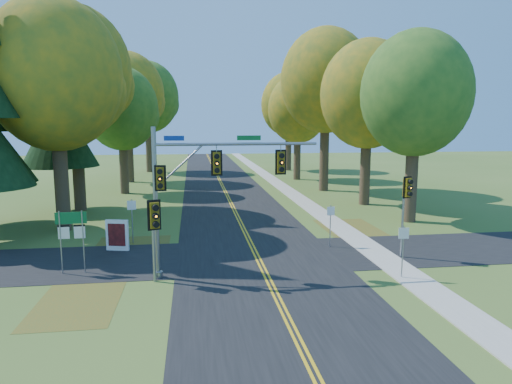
{
  "coord_description": "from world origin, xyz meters",
  "views": [
    {
      "loc": [
        -3.12,
        -20.12,
        6.68
      ],
      "look_at": [
        0.05,
        2.58,
        3.2
      ],
      "focal_mm": 32.0,
      "sensor_mm": 36.0,
      "label": 1
    }
  ],
  "objects": [
    {
      "name": "reg_sign_e_north",
      "position": [
        4.2,
        3.2,
        1.57
      ],
      "size": [
        0.44,
        0.1,
        2.3
      ],
      "rotation": [
        0.0,
        0.0,
        0.15
      ],
      "color": "gray",
      "rests_on": "ground"
    },
    {
      "name": "road_main",
      "position": [
        0.0,
        0.0,
        0.01
      ],
      "size": [
        8.0,
        160.0,
        0.02
      ],
      "primitive_type": "cube",
      "color": "black",
      "rests_on": "ground"
    },
    {
      "name": "tree_w_b",
      "position": [
        -11.72,
        16.29,
        10.37
      ],
      "size": [
        8.6,
        8.6,
        15.38
      ],
      "color": "#38281C",
      "rests_on": "ground"
    },
    {
      "name": "centerline_left",
      "position": [
        -0.1,
        0.0,
        0.03
      ],
      "size": [
        0.1,
        160.0,
        0.01
      ],
      "primitive_type": "cube",
      "color": "gold",
      "rests_on": "road_main"
    },
    {
      "name": "tree_e_b",
      "position": [
        10.97,
        15.58,
        8.9
      ],
      "size": [
        7.6,
        7.6,
        13.33
      ],
      "color": "#38281C",
      "rests_on": "ground"
    },
    {
      "name": "tree_e_a",
      "position": [
        11.57,
        8.77,
        8.53
      ],
      "size": [
        7.2,
        7.2,
        12.73
      ],
      "color": "#38281C",
      "rests_on": "ground"
    },
    {
      "name": "tree_e_e",
      "position": [
        10.47,
        43.58,
        9.19
      ],
      "size": [
        7.8,
        7.8,
        13.74
      ],
      "color": "#38281C",
      "rests_on": "ground"
    },
    {
      "name": "tree_w_e",
      "position": [
        -8.92,
        44.09,
        10.07
      ],
      "size": [
        8.4,
        8.4,
        14.97
      ],
      "color": "#38281C",
      "rests_on": "ground"
    },
    {
      "name": "ped_signal_pole",
      "position": [
        -4.74,
        -1.3,
        2.65
      ],
      "size": [
        0.54,
        0.65,
        3.56
      ],
      "rotation": [
        0.0,
        0.0,
        0.34
      ],
      "color": "gray",
      "rests_on": "ground"
    },
    {
      "name": "road_cross",
      "position": [
        0.0,
        2.0,
        0.01
      ],
      "size": [
        60.0,
        6.0,
        0.02
      ],
      "primitive_type": "cube",
      "color": "black",
      "rests_on": "ground"
    },
    {
      "name": "pine_c",
      "position": [
        -13.0,
        16.0,
        9.69
      ],
      "size": [
        5.6,
        5.6,
        20.56
      ],
      "color": "#38281C",
      "rests_on": "ground"
    },
    {
      "name": "leaf_patch_e",
      "position": [
        6.8,
        6.0,
        0.01
      ],
      "size": [
        3.5,
        8.0,
        0.0
      ],
      "primitive_type": "cube",
      "color": "brown",
      "rests_on": "ground"
    },
    {
      "name": "centerline_right",
      "position": [
        0.1,
        0.0,
        0.03
      ],
      "size": [
        0.1,
        160.0,
        0.01
      ],
      "primitive_type": "cube",
      "color": "gold",
      "rests_on": "road_main"
    },
    {
      "name": "tree_w_a",
      "position": [
        -11.13,
        9.38,
        9.49
      ],
      "size": [
        8.0,
        8.0,
        14.15
      ],
      "color": "#38281C",
      "rests_on": "ground"
    },
    {
      "name": "tree_w_c",
      "position": [
        -9.54,
        24.47,
        7.94
      ],
      "size": [
        6.8,
        6.8,
        11.91
      ],
      "color": "#38281C",
      "rests_on": "ground"
    },
    {
      "name": "tree_e_c",
      "position": [
        9.88,
        23.69,
        10.66
      ],
      "size": [
        8.8,
        8.8,
        15.79
      ],
      "color": "#38281C",
      "rests_on": "ground"
    },
    {
      "name": "info_kiosk",
      "position": [
        -7.13,
        4.01,
        0.83
      ],
      "size": [
        1.2,
        0.45,
        1.66
      ],
      "rotation": [
        0.0,
        0.0,
        -0.24
      ],
      "color": "white",
      "rests_on": "ground"
    },
    {
      "name": "reg_sign_e_south",
      "position": [
        5.76,
        -2.19,
        1.6
      ],
      "size": [
        0.45,
        0.09,
        2.33
      ],
      "rotation": [
        0.0,
        0.0,
        -0.12
      ],
      "color": "gray",
      "rests_on": "ground"
    },
    {
      "name": "ground",
      "position": [
        0.0,
        0.0,
        0.0
      ],
      "size": [
        160.0,
        160.0,
        0.0
      ],
      "primitive_type": "plane",
      "color": "#415D21",
      "rests_on": "ground"
    },
    {
      "name": "tree_w_d",
      "position": [
        -10.13,
        33.18,
        9.78
      ],
      "size": [
        8.2,
        8.2,
        14.56
      ],
      "color": "#38281C",
      "rests_on": "ground"
    },
    {
      "name": "leaf_patch_w_near",
      "position": [
        -6.5,
        4.0,
        0.01
      ],
      "size": [
        4.0,
        6.0,
        0.0
      ],
      "primitive_type": "cube",
      "color": "brown",
      "rests_on": "ground"
    },
    {
      "name": "leaf_patch_w_far",
      "position": [
        -7.5,
        -3.0,
        0.01
      ],
      "size": [
        3.0,
        5.0,
        0.0
      ],
      "primitive_type": "cube",
      "color": "brown",
      "rests_on": "ground"
    },
    {
      "name": "reg_sign_w",
      "position": [
        -6.53,
        5.49,
        1.71
      ],
      "size": [
        0.48,
        0.08,
        2.5
      ],
      "rotation": [
        0.0,
        0.0,
        -0.03
      ],
      "color": "gray",
      "rests_on": "ground"
    },
    {
      "name": "sidewalk_east",
      "position": [
        6.2,
        0.0,
        0.03
      ],
      "size": [
        1.6,
        160.0,
        0.06
      ],
      "primitive_type": "cube",
      "color": "#9E998E",
      "rests_on": "ground"
    },
    {
      "name": "route_sign_cluster",
      "position": [
        -8.5,
        0.52,
        2.01
      ],
      "size": [
        1.33,
        0.12,
        2.86
      ],
      "rotation": [
        0.0,
        0.0,
        0.04
      ],
      "color": "gray",
      "rests_on": "ground"
    },
    {
      "name": "tree_e_d",
      "position": [
        9.26,
        32.87,
        8.24
      ],
      "size": [
        7.0,
        7.0,
        12.32
      ],
      "color": "#38281C",
      "rests_on": "ground"
    },
    {
      "name": "traffic_mast",
      "position": [
        -2.94,
        -0.65,
        4.2
      ],
      "size": [
        7.2,
        0.64,
        6.53
      ],
      "rotation": [
        0.0,
        0.0,
        0.01
      ],
      "color": "gray",
      "rests_on": "ground"
    },
    {
      "name": "east_signal_pole",
      "position": [
        7.2,
        0.64,
        3.12
      ],
      "size": [
        0.47,
        0.55,
        4.11
      ],
      "rotation": [
        0.0,
        0.0,
        0.28
      ],
      "color": "gray",
      "rests_on": "ground"
    }
  ]
}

